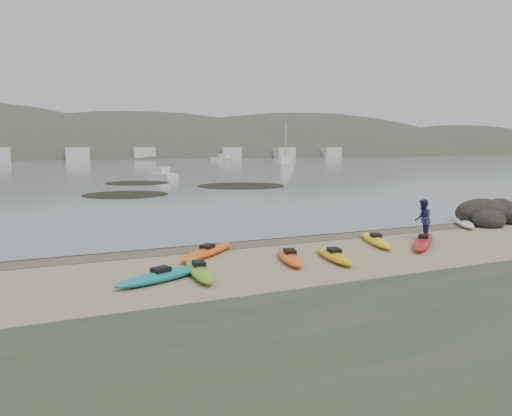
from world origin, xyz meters
name	(u,v)px	position (x,y,z in m)	size (l,w,h in m)	color
ground	(256,241)	(0.00, 0.00, 0.00)	(600.00, 600.00, 0.00)	tan
wet_sand	(259,242)	(0.00, -0.30, 0.00)	(60.00, 60.00, 0.00)	brown
water	(44,154)	(0.00, 300.00, 0.01)	(1200.00, 1200.00, 0.00)	slate
kayaks	(298,252)	(0.18, -3.55, 0.17)	(25.09, 7.31, 0.34)	yellow
person_east	(423,219)	(7.11, -2.86, 0.93)	(0.91, 0.71, 1.86)	navy
rock_cluster	(493,218)	(14.55, -0.47, 0.22)	(5.10, 3.72, 1.63)	black
kelp_mats	(183,187)	(5.40, 30.20, 0.03)	(21.58, 21.15, 0.04)	black
moored_boats	(79,166)	(-0.32, 80.83, 0.60)	(94.50, 81.76, 1.40)	silver
far_hills	(152,193)	(39.38, 193.97, -15.93)	(550.00, 135.00, 80.00)	#384235
far_town	(81,154)	(6.00, 145.00, 2.00)	(199.00, 5.00, 4.00)	beige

